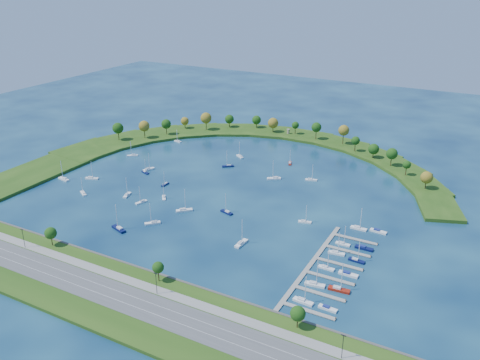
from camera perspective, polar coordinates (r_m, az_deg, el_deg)
The scene contains 40 objects.
ground at distance 317.75m, azimuth -1.22°, elevation -0.81°, with size 700.00×700.00×0.00m, color #071E42.
south_shoreline at distance 231.57m, azimuth -16.63°, elevation -11.35°, with size 420.00×43.10×11.60m.
breakwater at distance 378.44m, azimuth -3.71°, elevation 3.28°, with size 286.74×247.64×2.00m.
breakwater_trees at distance 395.28m, azimuth 2.05°, elevation 5.65°, with size 239.64×90.04×15.25m.
harbor_tower at distance 417.08m, azimuth 5.51°, elevation 5.53°, with size 2.60×2.60×3.94m.
dock_system at distance 237.61m, azimuth 9.69°, elevation -9.87°, with size 24.28×82.00×1.60m.
moored_boat_0 at distance 368.38m, azimuth -0.00°, elevation 2.75°, with size 7.61×6.06×11.33m.
moored_boat_1 at distance 323.84m, azimuth -8.50°, elevation -0.43°, with size 1.93×6.46×9.44m.
moored_boat_2 at distance 312.81m, azimuth -12.71°, elevation -1.62°, with size 4.29×8.15×11.54m.
moored_boat_3 at distance 284.05m, azimuth -1.52°, elevation -3.62°, with size 8.39×4.48×11.87m.
moored_boat_4 at distance 350.05m, azimuth -10.34°, elevation 1.27°, with size 5.24×8.48×12.08m.
moored_boat_5 at distance 378.51m, azimuth -12.12°, elevation 2.79°, with size 7.58×6.40×11.48m.
moored_boat_6 at distance 301.84m, azimuth -11.15°, elevation -2.41°, with size 4.38×7.56×10.73m.
moored_boat_7 at distance 350.09m, azimuth -1.37°, elevation 1.65°, with size 7.72×6.83×11.89m.
moored_boat_8 at distance 329.80m, azimuth 3.90°, elevation 0.23°, with size 9.00×6.98×13.30m.
moored_boat_9 at distance 330.28m, azimuth 8.08°, elevation 0.07°, with size 7.97×4.73×11.33m.
moored_boat_10 at distance 305.04m, azimuth -8.65°, elevation -1.95°, with size 5.91×6.80×10.40m.
moored_boat_11 at distance 273.88m, azimuth -13.61°, elevation -5.36°, with size 10.36×5.76×14.68m.
moored_boat_12 at distance 345.14m, azimuth -10.71°, elevation 0.91°, with size 7.13×4.09×10.12m.
moored_boat_13 at distance 275.92m, azimuth 7.37°, elevation -4.67°, with size 7.43×3.89×10.52m.
moored_boat_14 at distance 322.11m, azimuth -17.38°, elevation -1.40°, with size 7.56×5.68×11.09m.
moored_boat_15 at distance 253.02m, azimuth 0.14°, elevation -7.15°, with size 3.20×9.37×13.55m.
moored_boat_16 at distance 404.55m, azimuth -7.09°, elevation 4.43°, with size 6.96×3.14×9.88m.
moored_boat_17 at distance 276.34m, azimuth -9.90°, elevation -4.78°, with size 7.65×7.62×12.40m.
moored_boat_18 at distance 347.66m, azimuth -19.39°, elevation 0.15°, with size 9.22×3.84×13.14m.
moored_boat_19 at distance 343.34m, azimuth -16.49°, elevation 0.23°, with size 8.87×5.49×12.64m.
moored_boat_20 at distance 287.75m, azimuth -6.37°, elevation -3.39°, with size 8.64×8.30×13.76m.
moored_boat_21 at distance 357.07m, azimuth 5.70°, elevation 1.96°, with size 4.53×7.26×10.35m.
docked_boat_0 at distance 214.85m, azimuth 7.18°, elevation -13.44°, with size 8.90×3.05×12.86m.
docked_boat_1 at distance 212.78m, azimuth 9.92°, elevation -14.16°, with size 7.99×2.64×1.61m.
docked_boat_2 at distance 225.37m, azimuth 8.48°, elevation -11.59°, with size 9.16×3.65×13.10m.
docked_boat_3 at distance 223.96m, azimuth 11.17°, elevation -12.05°, with size 9.54×3.34×13.76m.
docked_boat_4 at distance 237.38m, azimuth 9.77°, elevation -9.75°, with size 7.75×2.41×11.28m.
docked_boat_5 at distance 234.96m, azimuth 12.18°, elevation -10.40°, with size 8.94×2.60×1.82m.
docked_boat_6 at distance 249.55m, azimuth 10.90°, elevation -8.09°, with size 8.28×3.08×11.90m.
docked_boat_7 at distance 245.65m, azimuth 13.10°, elevation -8.84°, with size 8.01×2.81×11.55m.
docked_boat_8 at distance 257.98m, azimuth 11.61°, elevation -7.06°, with size 7.39×2.21×10.80m.
docked_boat_9 at distance 256.66m, azimuth 13.90°, elevation -7.50°, with size 8.98×2.66×1.82m.
docked_boat_10 at distance 274.23m, azimuth 13.33°, elevation -5.31°, with size 8.67×2.51×12.70m.
docked_boat_11 at distance 273.97m, azimuth 15.42°, elevation -5.63°, with size 8.94×3.23×1.78m.
Camera 1 is at (143.88, -253.01, 127.48)m, focal length 37.55 mm.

